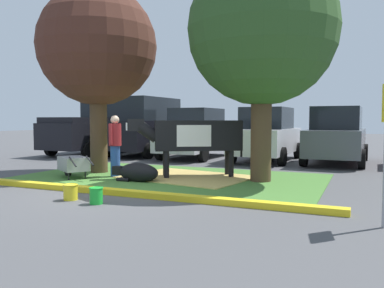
{
  "coord_description": "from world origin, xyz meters",
  "views": [
    {
      "loc": [
        5.09,
        -7.14,
        1.57
      ],
      "look_at": [
        0.76,
        2.76,
        0.9
      ],
      "focal_mm": 37.03,
      "sensor_mm": 36.0,
      "label": 1
    }
  ],
  "objects": [
    {
      "name": "ground_plane",
      "position": [
        0.0,
        0.0,
        0.0
      ],
      "size": [
        80.0,
        80.0,
        0.0
      ],
      "primitive_type": "plane",
      "color": "#4C4C4F"
    },
    {
      "name": "grass_island",
      "position": [
        0.32,
        2.27,
        0.01
      ],
      "size": [
        7.99,
        4.8,
        0.02
      ],
      "primitive_type": "cube",
      "color": "#477A33",
      "rests_on": "ground"
    },
    {
      "name": "curb_yellow",
      "position": [
        0.32,
        -0.28,
        0.06
      ],
      "size": [
        9.19,
        0.24,
        0.12
      ],
      "primitive_type": "cube",
      "color": "yellow",
      "rests_on": "ground"
    },
    {
      "name": "hay_bedding",
      "position": [
        0.76,
        2.46,
        0.03
      ],
      "size": [
        3.58,
        2.94,
        0.04
      ],
      "primitive_type": "cube",
      "rotation": [
        0.0,
        0.0,
        -0.18
      ],
      "color": "tan",
      "rests_on": "ground"
    },
    {
      "name": "shade_tree_left",
      "position": [
        -2.07,
        2.39,
        3.66
      ],
      "size": [
        3.43,
        3.43,
        5.41
      ],
      "color": "#4C3823",
      "rests_on": "ground"
    },
    {
      "name": "shade_tree_right",
      "position": [
        2.71,
        2.64,
        3.74
      ],
      "size": [
        3.72,
        3.72,
        5.63
      ],
      "color": "#4C3823",
      "rests_on": "ground"
    },
    {
      "name": "cow_holstein",
      "position": [
        0.89,
        2.61,
        1.13
      ],
      "size": [
        2.87,
        1.94,
        1.59
      ],
      "color": "black",
      "rests_on": "ground"
    },
    {
      "name": "calf_lying",
      "position": [
        -0.13,
        1.37,
        0.24
      ],
      "size": [
        1.3,
        0.5,
        0.48
      ],
      "color": "black",
      "rests_on": "ground"
    },
    {
      "name": "person_handler",
      "position": [
        -1.12,
        1.84,
        0.91
      ],
      "size": [
        0.34,
        0.53,
        1.68
      ],
      "color": "#23478C",
      "rests_on": "ground"
    },
    {
      "name": "wheelbarrow",
      "position": [
        -2.01,
        1.19,
        0.39
      ],
      "size": [
        1.5,
        1.18,
        0.63
      ],
      "color": "gray",
      "rests_on": "ground"
    },
    {
      "name": "bucket_yellow",
      "position": [
        -0.15,
        -1.08,
        0.16
      ],
      "size": [
        0.29,
        0.29,
        0.31
      ],
      "color": "yellow",
      "rests_on": "ground"
    },
    {
      "name": "bucket_green",
      "position": [
        0.54,
        -1.18,
        0.16
      ],
      "size": [
        0.27,
        0.27,
        0.31
      ],
      "color": "green",
      "rests_on": "ground"
    },
    {
      "name": "pickup_truck_black",
      "position": [
        -6.23,
        7.82,
        1.11
      ],
      "size": [
        2.33,
        5.45,
        2.42
      ],
      "color": "black",
      "rests_on": "ground"
    },
    {
      "name": "suv_black",
      "position": [
        -3.71,
        8.06,
        1.27
      ],
      "size": [
        2.22,
        4.65,
        2.52
      ],
      "color": "black",
      "rests_on": "ground"
    },
    {
      "name": "sedan_silver",
      "position": [
        -1.2,
        7.75,
        0.98
      ],
      "size": [
        2.12,
        4.45,
        2.02
      ],
      "color": "silver",
      "rests_on": "ground"
    },
    {
      "name": "hatchback_white",
      "position": [
        1.69,
        7.75,
        0.98
      ],
      "size": [
        2.12,
        4.45,
        2.02
      ],
      "color": "silver",
      "rests_on": "ground"
    },
    {
      "name": "sedan_blue",
      "position": [
        4.17,
        7.89,
        0.98
      ],
      "size": [
        2.12,
        4.45,
        2.02
      ],
      "color": "#4C5156",
      "rests_on": "ground"
    }
  ]
}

